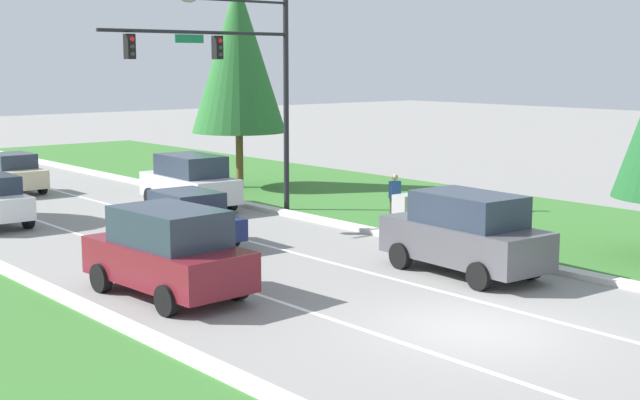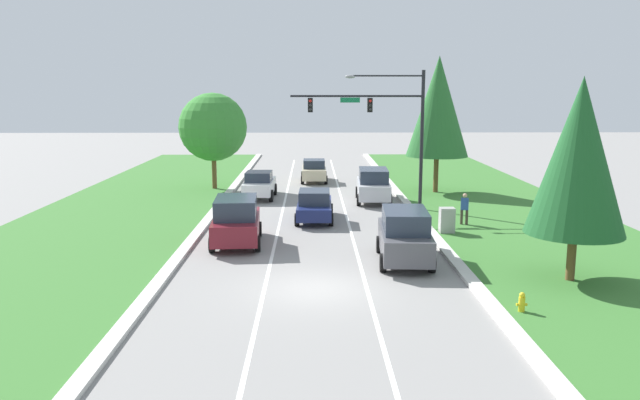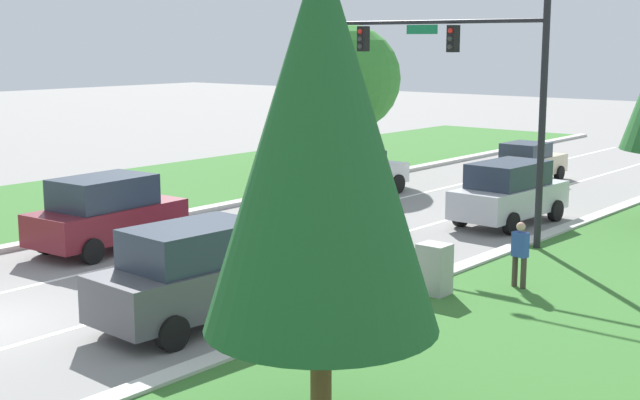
# 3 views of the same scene
# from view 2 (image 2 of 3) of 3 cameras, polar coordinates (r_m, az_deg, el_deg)

# --- Properties ---
(ground_plane) EXTENTS (160.00, 160.00, 0.00)m
(ground_plane) POSITION_cam_2_polar(r_m,az_deg,el_deg) (22.09, -0.39, -8.12)
(ground_plane) COLOR gray
(curb_strip_right) EXTENTS (0.50, 90.00, 0.15)m
(curb_strip_right) POSITION_cam_2_polar(r_m,az_deg,el_deg) (22.82, 14.07, -7.64)
(curb_strip_right) COLOR beige
(curb_strip_right) RESTS_ON ground_plane
(curb_strip_left) EXTENTS (0.50, 90.00, 0.15)m
(curb_strip_left) POSITION_cam_2_polar(r_m,az_deg,el_deg) (22.74, -14.92, -7.74)
(curb_strip_left) COLOR beige
(curb_strip_left) RESTS_ON ground_plane
(grass_verge_right) EXTENTS (10.00, 90.00, 0.08)m
(grass_verge_right) POSITION_cam_2_polar(r_m,az_deg,el_deg) (24.69, 26.02, -7.10)
(grass_verge_right) COLOR #38702D
(grass_verge_right) RESTS_ON ground_plane
(grass_verge_left) EXTENTS (10.00, 90.00, 0.08)m
(grass_verge_left) POSITION_cam_2_polar(r_m,az_deg,el_deg) (24.55, -26.98, -7.28)
(grass_verge_left) COLOR #38702D
(grass_verge_left) RESTS_ON ground_plane
(lane_stripe_inner_left) EXTENTS (0.14, 81.00, 0.01)m
(lane_stripe_inner_left) POSITION_cam_2_polar(r_m,az_deg,el_deg) (22.15, -5.10, -8.11)
(lane_stripe_inner_left) COLOR white
(lane_stripe_inner_left) RESTS_ON ground_plane
(lane_stripe_inner_right) EXTENTS (0.14, 81.00, 0.01)m
(lane_stripe_inner_right) POSITION_cam_2_polar(r_m,az_deg,el_deg) (22.17, 4.31, -8.07)
(lane_stripe_inner_right) COLOR white
(lane_stripe_inner_right) RESTS_ON ground_plane
(traffic_signal_mast) EXTENTS (7.53, 0.41, 7.96)m
(traffic_signal_mast) POSITION_cam_2_polar(r_m,az_deg,el_deg) (35.55, 5.94, 7.44)
(traffic_signal_mast) COLOR black
(traffic_signal_mast) RESTS_ON ground_plane
(graphite_suv) EXTENTS (2.32, 4.77, 2.17)m
(graphite_suv) POSITION_cam_2_polar(r_m,az_deg,el_deg) (25.35, 7.75, -3.23)
(graphite_suv) COLOR #4C4C51
(graphite_suv) RESTS_ON ground_plane
(navy_sedan) EXTENTS (2.07, 4.58, 1.66)m
(navy_sedan) POSITION_cam_2_polar(r_m,az_deg,el_deg) (33.12, -0.51, -0.49)
(navy_sedan) COLOR navy
(navy_sedan) RESTS_ON ground_plane
(white_sedan) EXTENTS (2.08, 4.23, 1.76)m
(white_sedan) POSITION_cam_2_polar(r_m,az_deg,el_deg) (40.04, -5.57, 1.41)
(white_sedan) COLOR white
(white_sedan) RESTS_ON ground_plane
(silver_suv) EXTENTS (2.27, 4.73, 2.07)m
(silver_suv) POSITION_cam_2_polar(r_m,az_deg,el_deg) (38.78, 4.89, 1.39)
(silver_suv) COLOR silver
(silver_suv) RESTS_ON ground_plane
(champagne_sedan) EXTENTS (1.98, 4.16, 1.70)m
(champagne_sedan) POSITION_cam_2_polar(r_m,az_deg,el_deg) (47.12, -0.55, 2.70)
(champagne_sedan) COLOR beige
(champagne_sedan) RESTS_ON ground_plane
(burgundy_suv) EXTENTS (2.40, 4.70, 2.14)m
(burgundy_suv) POSITION_cam_2_polar(r_m,az_deg,el_deg) (28.25, -7.66, -1.88)
(burgundy_suv) COLOR maroon
(burgundy_suv) RESTS_ON ground_plane
(utility_cabinet) EXTENTS (0.70, 0.60, 1.29)m
(utility_cabinet) POSITION_cam_2_polar(r_m,az_deg,el_deg) (30.69, 11.52, -1.89)
(utility_cabinet) COLOR #9E9E99
(utility_cabinet) RESTS_ON ground_plane
(pedestrian) EXTENTS (0.42, 0.29, 1.69)m
(pedestrian) POSITION_cam_2_polar(r_m,az_deg,el_deg) (32.64, 13.07, -0.71)
(pedestrian) COLOR #42382D
(pedestrian) RESTS_ON ground_plane
(fire_hydrant) EXTENTS (0.34, 0.20, 0.70)m
(fire_hydrant) POSITION_cam_2_polar(r_m,az_deg,el_deg) (20.62, 17.96, -8.97)
(fire_hydrant) COLOR gold
(fire_hydrant) RESTS_ON ground_plane
(conifer_near_right_tree) EXTENTS (4.11, 4.11, 9.08)m
(conifer_near_right_tree) POSITION_cam_2_polar(r_m,az_deg,el_deg) (42.20, 10.75, 8.39)
(conifer_near_right_tree) COLOR brown
(conifer_near_right_tree) RESTS_ON ground_plane
(oak_near_left_tree) EXTENTS (4.68, 4.68, 6.69)m
(oak_near_left_tree) POSITION_cam_2_polar(r_m,az_deg,el_deg) (43.71, -9.76, 6.58)
(oak_near_left_tree) COLOR brown
(oak_near_left_tree) RESTS_ON ground_plane
(conifer_far_right_tree) EXTENTS (3.48, 3.48, 7.37)m
(conifer_far_right_tree) POSITION_cam_2_polar(r_m,az_deg,el_deg) (23.74, 22.57, 3.69)
(conifer_far_right_tree) COLOR brown
(conifer_far_right_tree) RESTS_ON ground_plane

